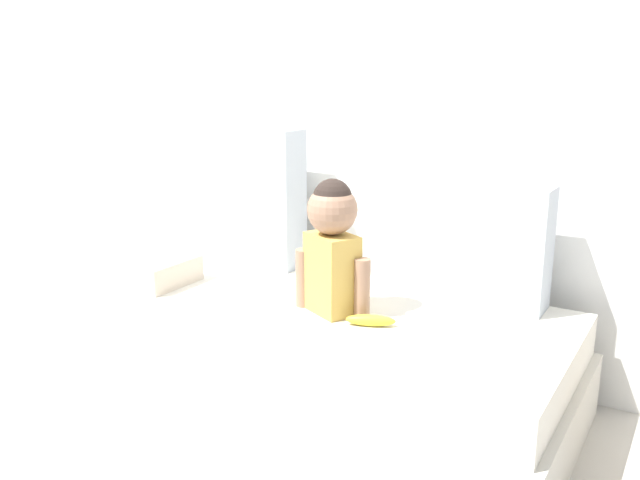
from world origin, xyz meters
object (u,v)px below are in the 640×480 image
throw_pillow_left (242,195)px  throw_pillow_right (480,243)px  banana (371,320)px  folded_blanket (144,268)px  couch (305,351)px  toddler (332,241)px

throw_pillow_left → throw_pillow_right: size_ratio=1.20×
banana → folded_blanket: folded_blanket is taller
couch → toddler: (0.14, -0.03, 0.46)m
throw_pillow_left → folded_blanket: (-0.17, -0.45, -0.25)m
couch → banana: 0.39m
banana → folded_blanket: (-1.03, -0.03, 0.03)m
couch → throw_pillow_right: size_ratio=3.97×
couch → folded_blanket: (-0.71, -0.11, 0.25)m
throw_pillow_left → banana: size_ratio=3.53×
throw_pillow_left → folded_blanket: throw_pillow_left is taller
banana → toddler: bearing=164.2°
throw_pillow_right → folded_blanket: bearing=-160.2°
throw_pillow_right → folded_blanket: throw_pillow_right is taller
throw_pillow_right → folded_blanket: size_ratio=1.25×
folded_blanket → toddler: bearing=5.4°
throw_pillow_left → toddler: 0.78m
toddler → throw_pillow_right: bearing=42.4°
toddler → throw_pillow_left: bearing=151.3°
couch → banana: (0.32, -0.08, 0.22)m
throw_pillow_right → toddler: toddler is taller
throw_pillow_left → banana: 1.00m
couch → toddler: 0.48m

